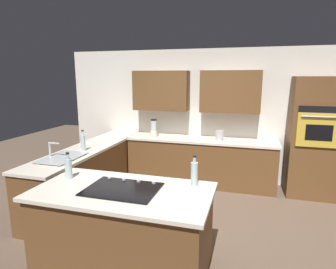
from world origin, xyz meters
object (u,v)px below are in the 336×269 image
at_px(blender, 154,129).
at_px(dish_soap_bottle, 83,142).
at_px(wall_oven, 314,138).
at_px(second_bottle, 194,173).
at_px(sink_unit, 62,157).
at_px(cooktop, 123,189).
at_px(kettle, 220,135).
at_px(oil_bottle, 68,168).

height_order(blender, dish_soap_bottle, blender).
xyz_separation_m(wall_oven, second_bottle, (1.62, 2.38, -0.00)).
xyz_separation_m(sink_unit, second_bottle, (-2.06, 0.49, 0.12)).
relative_size(sink_unit, cooktop, 0.92).
height_order(sink_unit, second_bottle, second_bottle).
bearing_deg(dish_soap_bottle, sink_unit, 83.05).
bearing_deg(second_bottle, wall_oven, -124.27).
bearing_deg(blender, cooktop, 102.19).
bearing_deg(wall_oven, blender, 0.44).
bearing_deg(kettle, second_bottle, 89.53).
height_order(cooktop, blender, blender).
distance_m(dish_soap_bottle, second_bottle, 2.22).
bearing_deg(second_bottle, dish_soap_bottle, -25.92).
height_order(dish_soap_bottle, second_bottle, same).
xyz_separation_m(wall_oven, dish_soap_bottle, (3.62, 1.40, -0.00)).
distance_m(wall_oven, blender, 2.90).
bearing_deg(sink_unit, oil_bottle, 131.63).
distance_m(kettle, oil_bottle, 2.94).
xyz_separation_m(dish_soap_bottle, second_bottle, (-2.00, 0.97, 0.00)).
height_order(kettle, dish_soap_bottle, dish_soap_bottle).
height_order(cooktop, kettle, kettle).
relative_size(cooktop, blender, 2.19).
bearing_deg(dish_soap_bottle, oil_bottle, 115.25).
xyz_separation_m(dish_soap_bottle, oil_bottle, (-0.55, 1.16, -0.01)).
relative_size(wall_oven, kettle, 11.09).
relative_size(wall_oven, second_bottle, 6.12).
bearing_deg(second_bottle, sink_unit, -13.45).
height_order(wall_oven, kettle, wall_oven).
bearing_deg(blender, wall_oven, -179.56).
relative_size(sink_unit, oil_bottle, 2.25).
distance_m(cooktop, kettle, 2.78).
height_order(cooktop, second_bottle, second_bottle).
bearing_deg(second_bottle, blender, -61.46).
height_order(wall_oven, cooktop, wall_oven).
bearing_deg(second_bottle, cooktop, 25.12).
xyz_separation_m(sink_unit, oil_bottle, (-0.61, 0.68, 0.11)).
bearing_deg(kettle, oil_bottle, 59.96).
xyz_separation_m(oil_bottle, second_bottle, (-1.45, -0.19, 0.01)).
height_order(cooktop, dish_soap_bottle, dish_soap_bottle).
xyz_separation_m(wall_oven, oil_bottle, (3.07, 2.57, -0.01)).
relative_size(sink_unit, kettle, 3.74).
relative_size(cooktop, second_bottle, 2.24).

